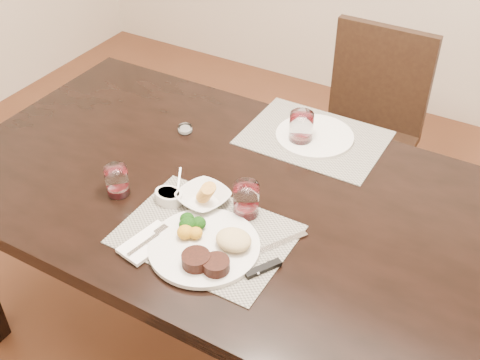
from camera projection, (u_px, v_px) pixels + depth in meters
The scene contains 15 objects.
ground_plane at pixel (259, 357), 2.23m from camera, with size 4.50×4.50×0.00m, color #4D2918.
dining_table at pixel (264, 223), 1.81m from camera, with size 2.00×1.00×0.75m.
chair_far at pixel (367, 124), 2.55m from camera, with size 0.42×0.42×0.90m.
placemat_near at pixel (206, 234), 1.65m from camera, with size 0.46×0.34×0.00m, color gray.
placemat_far at pixel (314, 138), 2.02m from camera, with size 0.46×0.34×0.00m, color gray.
dinner_plate at pixel (208, 246), 1.59m from camera, with size 0.30×0.30×0.05m.
napkin_fork at pixel (148, 242), 1.62m from camera, with size 0.11×0.17×0.02m.
steak_knife at pixel (268, 262), 1.56m from camera, with size 0.09×0.24×0.01m.
cracker_bowl at pixel (203, 197), 1.74m from camera, with size 0.17×0.17×0.06m.
sauce_ramekin at pixel (169, 196), 1.75m from camera, with size 0.08×0.13×0.07m.
wine_glass_near at pixel (246, 201), 1.69m from camera, with size 0.07×0.07×0.10m.
far_plate at pixel (315, 136), 2.02m from camera, with size 0.26×0.26×0.01m, color silver.
wine_glass_far at pixel (301, 129), 1.97m from camera, with size 0.08×0.08×0.11m.
wine_glass_side at pixel (117, 182), 1.77m from camera, with size 0.07×0.07×0.09m.
salt_cellar at pixel (185, 129), 2.05m from camera, with size 0.05×0.05×0.02m.
Camera 1 is at (0.61, -1.20, 1.89)m, focal length 45.00 mm.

